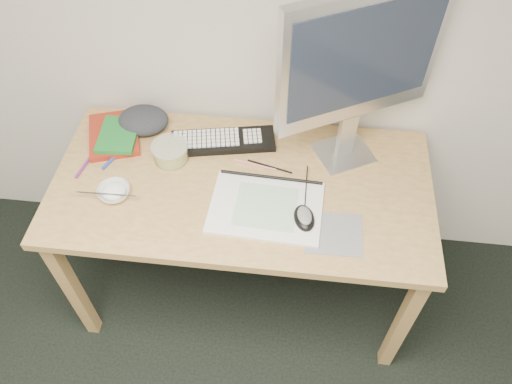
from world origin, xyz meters
TOP-DOWN VIEW (x-y plane):
  - desk at (-0.10, 1.43)m, footprint 1.40×0.70m
  - mousepad at (0.24, 1.24)m, footprint 0.20×0.18m
  - sketchpad at (0.00, 1.33)m, footprint 0.41×0.30m
  - keyboard at (-0.20, 1.63)m, footprint 0.42×0.20m
  - monitor at (0.27, 1.62)m, footprint 0.53×0.31m
  - mouse at (0.14, 1.29)m, footprint 0.10×0.13m
  - rice_bowl at (-0.54, 1.32)m, footprint 0.14×0.14m
  - chopsticks at (-0.56, 1.30)m, footprint 0.22×0.02m
  - fruit_tub at (-0.38, 1.53)m, footprint 0.15×0.15m
  - book_red at (-0.63, 1.61)m, footprint 0.26×0.30m
  - book_green at (-0.61, 1.59)m, footprint 0.16×0.21m
  - cloth_lump at (-0.53, 1.69)m, footprint 0.19×0.16m
  - pencil_pink at (-0.06, 1.53)m, footprint 0.17×0.04m
  - pencil_tan at (-0.05, 1.44)m, footprint 0.12×0.13m
  - pencil_black at (-0.00, 1.52)m, footprint 0.17×0.05m
  - marker_blue at (-0.60, 1.50)m, footprint 0.07×0.13m
  - marker_orange at (-0.69, 1.57)m, footprint 0.03×0.13m
  - marker_purple at (-0.70, 1.44)m, footprint 0.03×0.12m

SIDE VIEW (x-z plane):
  - desk at x=-0.10m, z-range 0.29..1.04m
  - mousepad at x=0.24m, z-range 0.75..0.75m
  - pencil_tan at x=-0.05m, z-range 0.75..0.76m
  - pencil_pink at x=-0.06m, z-range 0.75..0.76m
  - pencil_black at x=0.00m, z-range 0.75..0.76m
  - marker_purple at x=-0.70m, z-range 0.75..0.76m
  - sketchpad at x=0.00m, z-range 0.75..0.76m
  - marker_orange at x=-0.69m, z-range 0.75..0.76m
  - marker_blue at x=-0.60m, z-range 0.75..0.76m
  - keyboard at x=-0.20m, z-range 0.75..0.77m
  - book_red at x=-0.63m, z-range 0.75..0.78m
  - rice_bowl at x=-0.54m, z-range 0.75..0.79m
  - mouse at x=0.14m, z-range 0.76..0.80m
  - book_green at x=-0.61m, z-range 0.78..0.79m
  - fruit_tub at x=-0.38m, z-range 0.75..0.82m
  - cloth_lump at x=-0.53m, z-range 0.75..0.82m
  - chopsticks at x=-0.56m, z-range 0.78..0.80m
  - monitor at x=0.27m, z-range 0.83..1.51m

